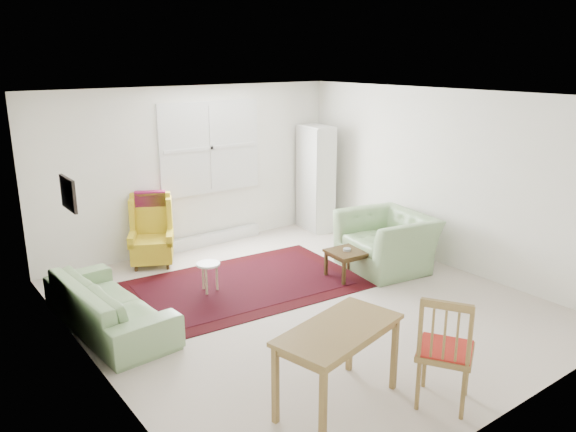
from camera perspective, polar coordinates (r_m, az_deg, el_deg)
room at (r=6.69m, az=0.58°, el=1.56°), size 5.04×5.54×2.51m
rug at (r=7.49m, az=-4.50°, el=-6.94°), size 3.16×2.17×0.03m
sofa at (r=6.54m, az=-17.83°, el=-7.59°), size 0.91×2.01×0.79m
armchair at (r=8.05m, az=9.99°, el=-2.02°), size 1.23×1.35×0.94m
wingback_chair at (r=8.25m, az=-13.75°, el=-1.45°), size 0.82×0.84×1.04m
coffee_table at (r=7.69m, az=5.97°, el=-4.88°), size 0.51×0.51×0.39m
stool at (r=7.27m, az=-8.05°, el=-6.20°), size 0.37×0.37×0.40m
cabinet at (r=9.65m, az=2.84°, el=3.85°), size 0.48×0.77×1.80m
desk at (r=4.98m, az=5.09°, el=-14.99°), size 1.26×0.82×0.74m
desk_chair at (r=5.09m, az=15.71°, el=-12.83°), size 0.63×0.63×1.04m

